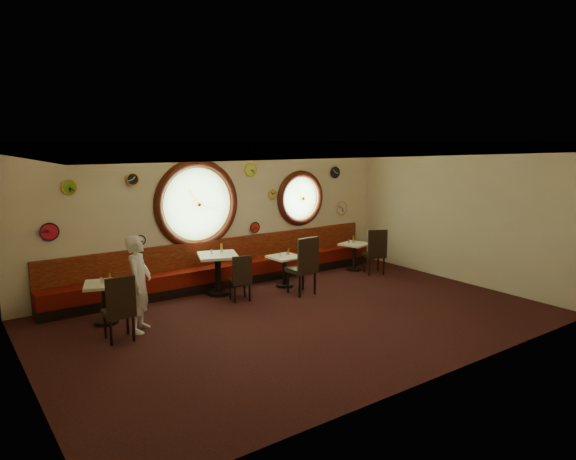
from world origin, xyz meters
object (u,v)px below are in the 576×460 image
object	(u,v)px
chair_b	(241,275)
condiment_b_bottle	(221,248)
condiment_a_pepper	(104,281)
table_a	(105,298)
condiment_d_salt	(349,241)
table_c	(285,267)
chair_a	(120,304)
condiment_d_pepper	(354,241)
table_b	(218,269)
condiment_a_salt	(101,280)
condiment_c_salt	(280,254)
condiment_a_bottle	(110,277)
chair_c	(305,262)
condiment_c_pepper	(287,254)
condiment_c_bottle	(288,252)
waiter	(139,284)
condiment_b_salt	(212,252)
table_d	(354,253)
condiment_b_pepper	(221,252)
chair_d	(376,249)
condiment_d_bottle	(353,239)

from	to	relation	value
chair_b	condiment_b_bottle	size ratio (longest dim) A/B	3.21
condiment_a_pepper	condiment_b_bottle	size ratio (longest dim) A/B	0.51
table_a	condiment_d_salt	xyz separation A→B (m)	(6.09, 0.38, 0.27)
table_c	chair_a	xyz separation A→B (m)	(-3.99, -1.10, 0.19)
condiment_a_pepper	condiment_d_pepper	xyz separation A→B (m)	(6.25, 0.36, -0.06)
table_a	condiment_d_pepper	bearing A→B (deg)	2.85
table_b	condiment_d_salt	xyz separation A→B (m)	(3.64, -0.04, 0.19)
condiment_a_salt	condiment_d_salt	size ratio (longest dim) A/B	0.96
chair_b	condiment_d_pepper	xyz separation A→B (m)	(3.63, 0.60, 0.18)
condiment_c_salt	condiment_b_bottle	bearing A→B (deg)	160.08
condiment_d_pepper	condiment_a_bottle	xyz separation A→B (m)	(-6.12, -0.28, 0.09)
table_b	chair_c	xyz separation A→B (m)	(1.47, -1.09, 0.16)
condiment_c_pepper	condiment_c_bottle	size ratio (longest dim) A/B	0.61
condiment_a_pepper	waiter	xyz separation A→B (m)	(0.40, -0.66, 0.04)
condiment_b_salt	condiment_c_bottle	world-z (taller)	condiment_b_salt
chair_a	condiment_a_salt	size ratio (longest dim) A/B	6.41
condiment_d_salt	chair_c	bearing A→B (deg)	-154.20
table_c	table_b	bearing A→B (deg)	167.78
table_a	condiment_a_bottle	distance (m)	0.37
table_b	condiment_b_bottle	bearing A→B (deg)	41.87
table_d	condiment_b_pepper	xyz separation A→B (m)	(-3.69, 0.14, 0.48)
chair_a	table_b	bearing A→B (deg)	32.44
waiter	condiment_c_pepper	bearing A→B (deg)	-41.05
table_c	chair_d	world-z (taller)	chair_d
condiment_a_bottle	condiment_d_bottle	distance (m)	6.16
condiment_c_salt	chair_b	bearing A→B (deg)	-161.55
chair_d	waiter	xyz separation A→B (m)	(-5.93, -0.36, 0.19)
condiment_d_pepper	waiter	bearing A→B (deg)	-170.09
condiment_a_salt	condiment_c_salt	distance (m)	3.89
table_b	chair_b	bearing A→B (deg)	-78.02
condiment_a_pepper	condiment_b_pepper	world-z (taller)	condiment_b_pepper
table_c	chair_b	size ratio (longest dim) A/B	1.17
table_a	table_c	xyz separation A→B (m)	(3.94, 0.09, -0.03)
condiment_c_salt	condiment_d_bottle	size ratio (longest dim) A/B	0.54
chair_a	condiment_a_pepper	size ratio (longest dim) A/B	7.26
condiment_a_salt	condiment_d_salt	xyz separation A→B (m)	(6.13, 0.35, -0.05)
table_b	condiment_a_salt	distance (m)	2.53
condiment_d_salt	chair_a	bearing A→B (deg)	-167.27
table_a	condiment_a_salt	distance (m)	0.33
condiment_b_pepper	condiment_b_bottle	xyz separation A→B (m)	(0.10, 0.14, 0.05)
condiment_b_salt	condiment_a_pepper	xyz separation A→B (m)	(-2.35, -0.48, -0.14)
chair_c	condiment_d_salt	size ratio (longest dim) A/B	6.99
condiment_b_salt	condiment_d_bottle	world-z (taller)	condiment_b_salt
condiment_b_salt	condiment_d_bottle	bearing A→B (deg)	-0.51
condiment_d_salt	condiment_a_pepper	xyz separation A→B (m)	(-6.11, -0.42, 0.05)
condiment_c_pepper	condiment_d_bottle	distance (m)	2.28
condiment_c_pepper	condiment_a_bottle	world-z (taller)	condiment_a_bottle
chair_d	condiment_b_salt	size ratio (longest dim) A/B	6.31
condiment_b_pepper	condiment_b_bottle	distance (m)	0.18
chair_a	condiment_c_bottle	bearing A→B (deg)	18.44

